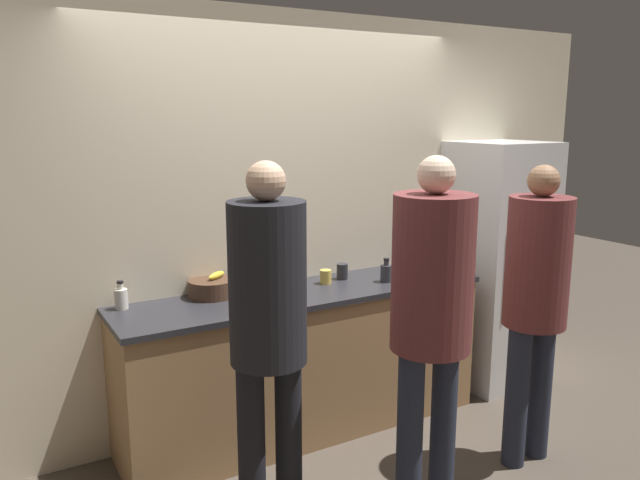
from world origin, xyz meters
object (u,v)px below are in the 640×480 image
(refrigerator, at_px, (496,264))
(cup_yellow, at_px, (326,277))
(person_left, at_px, (268,317))
(bottle_clear, at_px, (121,298))
(person_center, at_px, (432,301))
(person_right, at_px, (536,290))
(utensil_crock, at_px, (287,275))
(bottle_dark, at_px, (386,272))
(cup_black, at_px, (342,271))
(fruit_bowl, at_px, (212,287))

(refrigerator, relative_size, cup_yellow, 19.95)
(person_left, relative_size, cup_yellow, 19.94)
(person_left, relative_size, bottle_clear, 11.05)
(person_center, bearing_deg, person_right, 4.34)
(refrigerator, height_order, person_center, person_center)
(person_center, height_order, utensil_crock, person_center)
(bottle_dark, relative_size, cup_yellow, 1.74)
(bottle_dark, xyz_separation_m, cup_yellow, (-0.36, 0.16, -0.02))
(person_center, bearing_deg, cup_yellow, 86.98)
(utensil_crock, xyz_separation_m, bottle_dark, (0.59, -0.24, -0.01))
(person_center, bearing_deg, cup_black, 79.57)
(refrigerator, bearing_deg, utensil_crock, 173.86)
(person_right, bearing_deg, fruit_bowl, 142.38)
(cup_yellow, bearing_deg, bottle_dark, -23.55)
(utensil_crock, bearing_deg, bottle_dark, -21.85)
(cup_yellow, bearing_deg, cup_black, 15.61)
(cup_black, relative_size, cup_yellow, 1.14)
(cup_black, bearing_deg, refrigerator, -6.22)
(bottle_dark, distance_m, cup_black, 0.29)
(utensil_crock, distance_m, cup_yellow, 0.25)
(person_left, distance_m, person_center, 0.78)
(person_left, xyz_separation_m, cup_yellow, (0.80, 0.83, -0.11))
(person_center, distance_m, cup_yellow, 1.10)
(refrigerator, relative_size, fruit_bowl, 6.48)
(bottle_clear, relative_size, cup_yellow, 1.80)
(person_right, relative_size, cup_yellow, 19.18)
(fruit_bowl, height_order, utensil_crock, utensil_crock)
(person_center, xyz_separation_m, cup_black, (0.21, 1.13, -0.13))
(refrigerator, distance_m, person_right, 1.15)
(person_left, distance_m, cup_black, 1.29)
(utensil_crock, bearing_deg, fruit_bowl, 177.91)
(person_right, xyz_separation_m, utensil_crock, (-0.97, 1.11, -0.04))
(person_left, height_order, bottle_clear, person_left)
(person_center, relative_size, bottle_clear, 11.14)
(utensil_crock, distance_m, bottle_clear, 1.01)
(person_right, bearing_deg, cup_black, 118.77)
(person_center, distance_m, bottle_clear, 1.70)
(cup_black, bearing_deg, utensil_crock, 174.11)
(fruit_bowl, distance_m, utensil_crock, 0.49)
(fruit_bowl, bearing_deg, person_center, -60.67)
(person_left, relative_size, cup_black, 17.50)
(bottle_dark, bearing_deg, refrigerator, 3.39)
(person_right, bearing_deg, refrigerator, 54.55)
(refrigerator, xyz_separation_m, person_right, (-0.67, -0.93, 0.13))
(person_center, height_order, fruit_bowl, person_center)
(person_right, bearing_deg, bottle_clear, 149.94)
(person_left, height_order, utensil_crock, person_left)
(bottle_clear, height_order, cup_yellow, bottle_clear)
(bottle_clear, bearing_deg, person_right, -30.06)
(cup_yellow, bearing_deg, bottle_clear, 174.52)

